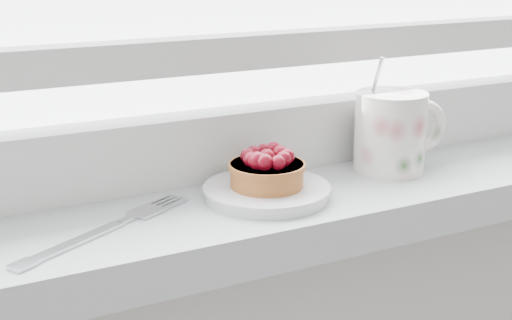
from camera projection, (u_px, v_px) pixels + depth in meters
saucer at (267, 192)px, 0.69m from camera, size 0.12×0.12×0.01m
raspberry_tart at (267, 169)px, 0.68m from camera, size 0.07×0.07×0.04m
floral_mug at (392, 130)px, 0.76m from camera, size 0.11×0.08×0.12m
fork at (105, 229)px, 0.61m from camera, size 0.18×0.11×0.00m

